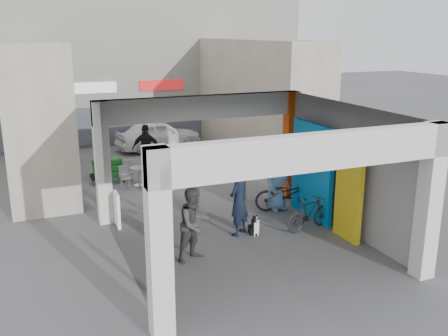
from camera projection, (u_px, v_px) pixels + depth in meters
name	position (u px, v px, depth m)	size (l,w,h in m)	color
ground	(229.00, 232.00, 13.70)	(90.00, 90.00, 0.00)	#55555A
arcade_canopy	(262.00, 155.00, 12.55)	(6.40, 6.45, 6.40)	silver
far_building	(121.00, 59.00, 25.12)	(18.00, 4.08, 8.00)	white
plaza_bldg_left	(35.00, 112.00, 18.08)	(2.00, 9.00, 5.00)	#BCAF9B
plaza_bldg_right	(258.00, 99.00, 21.38)	(2.00, 9.00, 5.00)	#BCAF9B
bollard_left	(146.00, 198.00, 15.07)	(0.09, 0.09, 0.92)	gray
bollard_center	(198.00, 193.00, 15.54)	(0.09, 0.09, 0.88)	gray
bollard_right	(245.00, 186.00, 16.19)	(0.09, 0.09, 0.94)	gray
advert_board_near	(158.00, 278.00, 10.06)	(0.18, 0.56, 1.00)	white
advert_board_far	(117.00, 209.00, 13.93)	(0.10, 0.55, 1.00)	white
cafe_set	(135.00, 176.00, 17.91)	(1.32, 1.07, 0.80)	#99999E
produce_stand	(109.00, 174.00, 18.08)	(1.27, 0.69, 0.83)	black
crate_stack	(169.00, 152.00, 21.47)	(0.55, 0.50, 0.56)	#175219
border_collie	(254.00, 226.00, 13.43)	(0.22, 0.43, 0.59)	black
man_with_dog	(239.00, 201.00, 13.27)	(0.70, 0.46, 1.92)	black
man_back_turned	(194.00, 224.00, 11.81)	(0.88, 0.68, 1.81)	#3C3C3E
man_elderly	(277.00, 181.00, 15.18)	(0.88, 0.57, 1.81)	#5983AE
man_crates	(146.00, 149.00, 19.15)	(1.12, 0.46, 1.91)	black
bicycle_front	(287.00, 194.00, 15.18)	(0.69, 1.99, 1.04)	black
bicycle_rear	(309.00, 213.00, 13.73)	(0.44, 1.56, 0.94)	black
white_van	(159.00, 135.00, 23.15)	(1.59, 3.96, 1.35)	white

